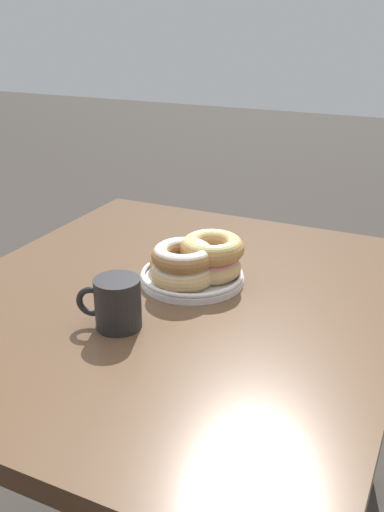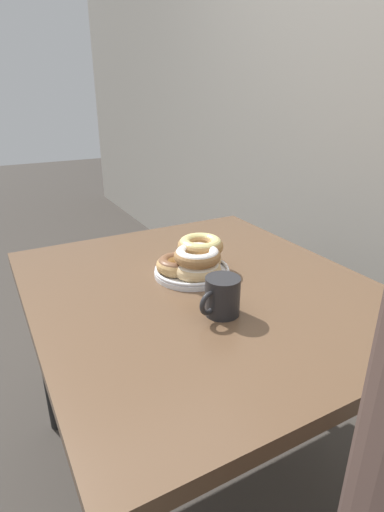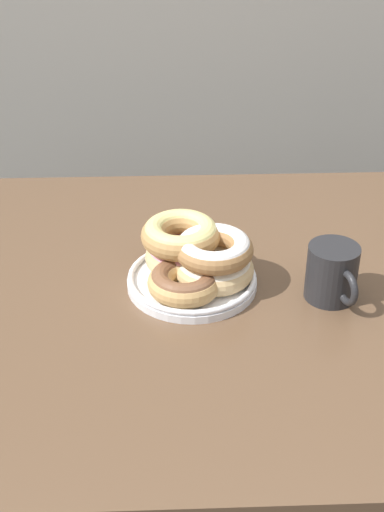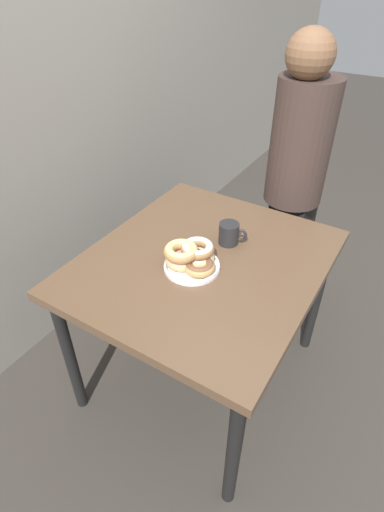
{
  "view_description": "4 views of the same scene",
  "coord_description": "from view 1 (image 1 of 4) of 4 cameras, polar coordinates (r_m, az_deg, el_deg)",
  "views": [
    {
      "loc": [
        0.93,
        0.71,
        1.27
      ],
      "look_at": [
        -0.08,
        0.24,
        0.8
      ],
      "focal_mm": 40.0,
      "sensor_mm": 36.0,
      "label": 1
    },
    {
      "loc": [
        0.87,
        -0.28,
        1.25
      ],
      "look_at": [
        -0.08,
        0.24,
        0.8
      ],
      "focal_mm": 28.0,
      "sensor_mm": 36.0,
      "label": 2
    },
    {
      "loc": [
        -0.12,
        -0.78,
        1.43
      ],
      "look_at": [
        -0.08,
        0.24,
        0.8
      ],
      "focal_mm": 50.0,
      "sensor_mm": 36.0,
      "label": 3
    },
    {
      "loc": [
        -1.12,
        -0.41,
        1.73
      ],
      "look_at": [
        -0.08,
        0.24,
        0.8
      ],
      "focal_mm": 28.0,
      "sensor_mm": 36.0,
      "label": 4
    }
  ],
  "objects": [
    {
      "name": "dining_table",
      "position": [
        1.21,
        -2.01,
        -7.18
      ],
      "size": [
        1.04,
        0.91,
        0.74
      ],
      "color": "brown",
      "rests_on": "ground_plane"
    },
    {
      "name": "donut_plate",
      "position": [
        1.21,
        0.19,
        -0.64
      ],
      "size": [
        0.23,
        0.24,
        0.1
      ],
      "color": "white",
      "rests_on": "dining_table"
    },
    {
      "name": "coffee_mug",
      "position": [
        1.05,
        -7.57,
        -4.64
      ],
      "size": [
        0.09,
        0.12,
        0.1
      ],
      "color": "#232326",
      "rests_on": "dining_table"
    }
  ]
}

